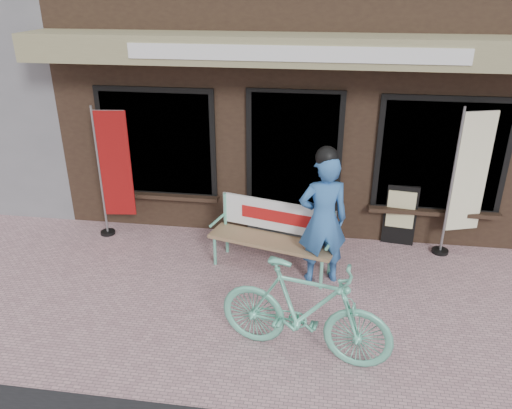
% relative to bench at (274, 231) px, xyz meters
% --- Properties ---
extents(ground, '(70.00, 70.00, 0.00)m').
position_rel_bench_xyz_m(ground, '(0.17, -1.05, -0.53)').
color(ground, '#BE9197').
rests_on(ground, ground).
extents(storefront, '(7.00, 6.77, 6.00)m').
position_rel_bench_xyz_m(storefront, '(0.17, 3.91, 2.46)').
color(storefront, black).
rests_on(storefront, ground).
extents(bench, '(1.72, 0.83, 0.90)m').
position_rel_bench_xyz_m(bench, '(0.00, 0.00, 0.00)').
color(bench, '#67C9A8').
rests_on(bench, ground).
extents(person, '(0.69, 0.54, 1.79)m').
position_rel_bench_xyz_m(person, '(0.63, -0.23, 0.35)').
color(person, '#3268AE').
rests_on(person, ground).
extents(bicycle, '(1.84, 0.88, 1.07)m').
position_rel_bench_xyz_m(bicycle, '(0.50, -1.68, 0.00)').
color(bicycle, '#67C9A8').
rests_on(bicycle, ground).
extents(nobori_red, '(0.58, 0.24, 1.97)m').
position_rel_bench_xyz_m(nobori_red, '(-2.40, 0.59, 0.49)').
color(nobori_red, gray).
rests_on(nobori_red, ground).
extents(nobori_cream, '(0.62, 0.31, 2.09)m').
position_rel_bench_xyz_m(nobori_cream, '(2.50, 0.76, 0.55)').
color(nobori_cream, gray).
rests_on(nobori_cream, ground).
extents(menu_stand, '(0.46, 0.16, 0.91)m').
position_rel_bench_xyz_m(menu_stand, '(1.72, 0.91, -0.06)').
color(menu_stand, black).
rests_on(menu_stand, ground).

